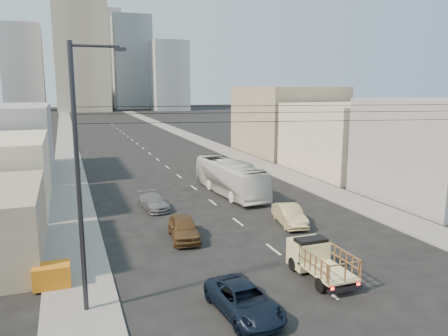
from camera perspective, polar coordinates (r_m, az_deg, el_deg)
ground at (r=22.00m, az=16.24°, el=-17.31°), size 420.00×420.00×0.00m
sidewalk_left at (r=86.04m, az=-19.88°, el=3.34°), size 3.50×180.00×0.12m
sidewalk_right at (r=89.24m, az=-4.60°, el=4.19°), size 3.50×180.00×0.12m
lane_dashes at (r=70.22m, az=-10.13°, el=2.24°), size 0.15×104.00×0.01m
flatbed_pickup at (r=24.42m, az=12.28°, el=-11.38°), size 1.95×4.41×1.90m
navy_pickup at (r=20.55m, az=2.64°, el=-16.88°), size 2.65×4.98×1.33m
city_bus at (r=41.39m, az=0.80°, el=-1.25°), size 3.43×11.59×3.19m
sedan_brown at (r=29.68m, az=-5.28°, el=-7.81°), size 2.31×4.68×1.53m
sedan_tan at (r=32.90m, az=8.56°, el=-6.09°), size 2.31×4.64×1.46m
sedan_grey at (r=36.95m, az=-9.16°, el=-4.40°), size 2.16×4.45×1.25m
streetlamp_left at (r=19.81m, az=-18.24°, el=-0.73°), size 2.36×0.25×12.00m
overhead_wires at (r=20.74m, az=15.08°, el=7.00°), size 23.01×5.02×0.72m
crate_stack at (r=24.45m, az=-21.57°, el=-12.92°), size 1.80×1.20×1.14m
bldg_right_near at (r=43.06m, az=26.06°, el=2.05°), size 10.00×12.00×9.00m
bldg_right_mid at (r=53.96m, az=15.70°, el=3.76°), size 11.00×14.00×8.00m
bldg_right_far at (r=67.67m, az=8.15°, el=6.24°), size 12.00×16.00×10.00m
high_rise_tower at (r=186.67m, az=-18.31°, el=16.32°), size 20.00×20.00×60.00m
midrise_ne at (r=202.90m, az=-11.92°, el=13.29°), size 16.00×16.00×40.00m
midrise_nw at (r=196.07m, az=-24.76°, el=11.77°), size 15.00×15.00×34.00m
midrise_back at (r=216.51m, az=-15.76°, el=13.48°), size 18.00×18.00×44.00m
midrise_east at (r=185.29m, az=-7.17°, el=11.84°), size 14.00×14.00×28.00m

